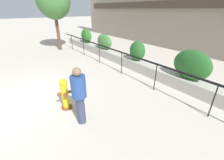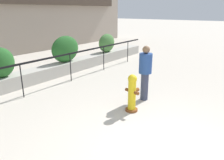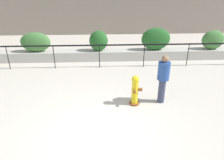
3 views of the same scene
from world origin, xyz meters
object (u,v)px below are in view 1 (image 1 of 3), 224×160
Objects in this scene: fire_hydrant at (65,94)px; pedestrian at (79,93)px; hedge_bush_2 at (137,51)px; hedge_bush_1 at (104,42)px; hedge_bush_0 at (86,36)px; hedge_bush_3 at (192,65)px.

fire_hydrant is 1.05m from pedestrian.
hedge_bush_2 is 4.92m from pedestrian.
pedestrian is at bearing -38.99° from hedge_bush_1.
pedestrian is at bearing 6.77° from fire_hydrant.
pedestrian reaches higher than hedge_bush_1.
fire_hydrant is (4.47, -4.50, -0.45)m from hedge_bush_1.
hedge_bush_1 is 6.98m from pedestrian.
hedge_bush_0 is at bearing 180.00° from hedge_bush_1.
fire_hydrant is (1.27, -4.50, -0.47)m from hedge_bush_2.
hedge_bush_3 is at bearing 0.00° from hedge_bush_0.
pedestrian reaches higher than fire_hydrant.
hedge_bush_1 is at bearing 0.00° from hedge_bush_0.
pedestrian is (-0.75, -4.39, -0.10)m from hedge_bush_3.
hedge_bush_3 is at bearing 69.35° from fire_hydrant.
pedestrian is (2.22, -4.39, -0.04)m from hedge_bush_2.
hedge_bush_2 is at bearing 0.00° from hedge_bush_1.
hedge_bush_3 reaches higher than hedge_bush_2.
fire_hydrant is at bearing -45.20° from hedge_bush_1.
hedge_bush_0 is 0.75× the size of pedestrian.
hedge_bush_0 is 1.20× the size of fire_hydrant.
hedge_bush_2 is 4.70m from fire_hydrant.
hedge_bush_3 is (6.17, 0.00, 0.08)m from hedge_bush_1.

